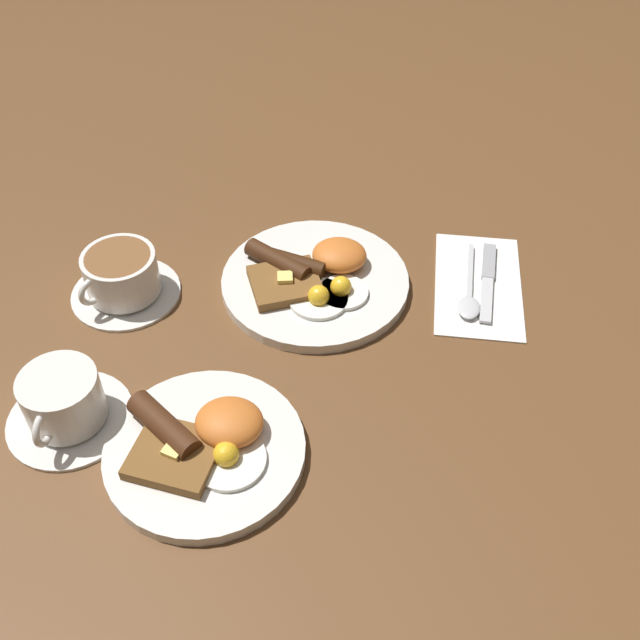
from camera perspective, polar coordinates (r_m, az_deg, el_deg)
ground_plane at (r=1.02m, az=-0.37°, el=2.60°), size 3.00×3.00×0.00m
breakfast_plate_near at (r=1.01m, az=-0.43°, el=3.21°), size 0.25×0.25×0.05m
breakfast_plate_far at (r=0.84m, az=-8.81°, el=-9.43°), size 0.22×0.22×0.05m
teacup_near at (r=1.02m, az=-14.86°, el=3.14°), size 0.15×0.15×0.07m
teacup_far at (r=0.89m, az=-18.93°, el=-6.02°), size 0.14×0.14×0.07m
napkin at (r=1.04m, az=11.96°, el=2.69°), size 0.12×0.21×0.01m
knife at (r=1.05m, az=12.67°, el=3.15°), size 0.02×0.16×0.01m
spoon at (r=1.01m, az=11.29°, el=1.61°), size 0.03×0.15×0.01m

